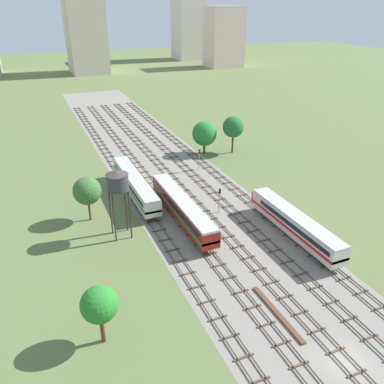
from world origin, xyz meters
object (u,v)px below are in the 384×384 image
object	(u,v)px
passenger_coach_far_left_mid	(135,184)
passenger_coach_left_near	(182,207)
diesel_railcar_centre_right_nearest	(295,223)
signal_post_near	(219,197)
signal_post_nearest	(199,157)
water_tower	(118,182)

from	to	relation	value
passenger_coach_far_left_mid	passenger_coach_left_near	bearing A→B (deg)	-68.93
diesel_railcar_centre_right_nearest	passenger_coach_far_left_mid	world-z (taller)	same
diesel_railcar_centre_right_nearest	passenger_coach_far_left_mid	size ratio (longest dim) A/B	0.93
passenger_coach_far_left_mid	signal_post_near	xyz separation A→B (m)	(11.50, -11.62, 0.35)
passenger_coach_left_near	signal_post_near	world-z (taller)	signal_post_near
signal_post_nearest	signal_post_near	bearing A→B (deg)	-103.76
passenger_coach_left_near	signal_post_nearest	xyz separation A→B (m)	(11.50, 19.11, 0.45)
passenger_coach_left_near	water_tower	bearing A→B (deg)	-177.40
signal_post_near	water_tower	bearing A→B (deg)	-177.38
diesel_railcar_centre_right_nearest	passenger_coach_left_near	xyz separation A→B (m)	(-13.81, 11.44, 0.02)
signal_post_nearest	signal_post_near	distance (m)	19.35
passenger_coach_far_left_mid	signal_post_near	bearing A→B (deg)	-45.30
passenger_coach_far_left_mid	signal_post_near	distance (m)	16.36
passenger_coach_left_near	passenger_coach_far_left_mid	distance (m)	12.80
diesel_railcar_centre_right_nearest	signal_post_nearest	distance (m)	30.64
diesel_railcar_centre_right_nearest	signal_post_near	size ratio (longest dim) A/B	4.46
signal_post_nearest	signal_post_near	world-z (taller)	signal_post_nearest
water_tower	signal_post_near	bearing A→B (deg)	2.62
passenger_coach_left_near	water_tower	xyz separation A→B (m)	(-10.26, -0.47, 6.44)
diesel_railcar_centre_right_nearest	passenger_coach_far_left_mid	bearing A→B (deg)	128.21
signal_post_near	diesel_railcar_centre_right_nearest	bearing A→B (deg)	-59.58
passenger_coach_left_near	passenger_coach_far_left_mid	size ratio (longest dim) A/B	1.00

